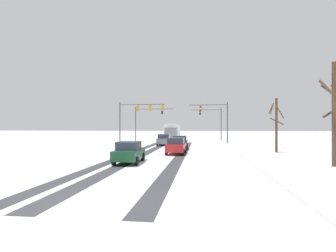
{
  "coord_description": "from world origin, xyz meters",
  "views": [
    {
      "loc": [
        4.0,
        -9.09,
        2.75
      ],
      "look_at": [
        0.0,
        23.9,
        2.8
      ],
      "focal_mm": 28.05,
      "sensor_mm": 36.0,
      "label": 1
    }
  ],
  "objects_px": {
    "traffic_signal_far_right": "(213,118)",
    "car_black_second": "(180,143)",
    "box_truck_delivery": "(173,132)",
    "car_grey_lead": "(164,140)",
    "car_red_third": "(176,146)",
    "bare_tree_sidewalk_near": "(335,111)",
    "bare_tree_sidewalk_mid": "(276,123)",
    "bus_oncoming": "(171,130)",
    "car_dark_green_fourth": "(129,152)",
    "traffic_signal_near_left": "(138,113)",
    "traffic_signal_near_right": "(217,116)",
    "traffic_signal_far_left": "(147,117)"
  },
  "relations": [
    {
      "from": "car_black_second",
      "to": "car_red_third",
      "type": "xyz_separation_m",
      "value": [
        0.02,
        -5.27,
        0.0
      ]
    },
    {
      "from": "car_black_second",
      "to": "traffic_signal_far_left",
      "type": "bearing_deg",
      "value": 113.27
    },
    {
      "from": "bare_tree_sidewalk_mid",
      "to": "car_dark_green_fourth",
      "type": "bearing_deg",
      "value": -144.37
    },
    {
      "from": "bare_tree_sidewalk_near",
      "to": "traffic_signal_far_right",
      "type": "bearing_deg",
      "value": 100.97
    },
    {
      "from": "car_red_third",
      "to": "box_truck_delivery",
      "type": "distance_m",
      "value": 24.93
    },
    {
      "from": "bare_tree_sidewalk_near",
      "to": "bare_tree_sidewalk_mid",
      "type": "height_order",
      "value": "bare_tree_sidewalk_near"
    },
    {
      "from": "traffic_signal_near_right",
      "to": "box_truck_delivery",
      "type": "relative_size",
      "value": 0.87
    },
    {
      "from": "car_dark_green_fourth",
      "to": "bare_tree_sidewalk_near",
      "type": "relative_size",
      "value": 0.58
    },
    {
      "from": "traffic_signal_near_right",
      "to": "car_red_third",
      "type": "distance_m",
      "value": 16.35
    },
    {
      "from": "car_dark_green_fourth",
      "to": "bus_oncoming",
      "type": "xyz_separation_m",
      "value": [
        -1.72,
        44.13,
        1.18
      ]
    },
    {
      "from": "bus_oncoming",
      "to": "bare_tree_sidewalk_near",
      "type": "bearing_deg",
      "value": -69.86
    },
    {
      "from": "traffic_signal_near_left",
      "to": "traffic_signal_far_left",
      "type": "bearing_deg",
      "value": 94.14
    },
    {
      "from": "traffic_signal_near_left",
      "to": "car_grey_lead",
      "type": "relative_size",
      "value": 1.7
    },
    {
      "from": "bare_tree_sidewalk_near",
      "to": "traffic_signal_near_left",
      "type": "bearing_deg",
      "value": 132.82
    },
    {
      "from": "bare_tree_sidewalk_near",
      "to": "car_dark_green_fourth",
      "type": "bearing_deg",
      "value": -179.88
    },
    {
      "from": "traffic_signal_near_left",
      "to": "traffic_signal_near_right",
      "type": "xyz_separation_m",
      "value": [
        12.02,
        1.93,
        -0.4
      ]
    },
    {
      "from": "car_black_second",
      "to": "bare_tree_sidewalk_mid",
      "type": "xyz_separation_m",
      "value": [
        10.32,
        -2.65,
        2.26
      ]
    },
    {
      "from": "car_black_second",
      "to": "bare_tree_sidewalk_mid",
      "type": "relative_size",
      "value": 0.72
    },
    {
      "from": "car_dark_green_fourth",
      "to": "bare_tree_sidewalk_mid",
      "type": "relative_size",
      "value": 0.73
    },
    {
      "from": "bare_tree_sidewalk_mid",
      "to": "car_black_second",
      "type": "bearing_deg",
      "value": 165.59
    },
    {
      "from": "car_dark_green_fourth",
      "to": "box_truck_delivery",
      "type": "bearing_deg",
      "value": 89.9
    },
    {
      "from": "box_truck_delivery",
      "to": "traffic_signal_far_left",
      "type": "bearing_deg",
      "value": -164.33
    },
    {
      "from": "bus_oncoming",
      "to": "bare_tree_sidewalk_mid",
      "type": "xyz_separation_m",
      "value": [
        14.95,
        -34.65,
        1.08
      ]
    },
    {
      "from": "bare_tree_sidewalk_mid",
      "to": "traffic_signal_far_right",
      "type": "bearing_deg",
      "value": 102.32
    },
    {
      "from": "bare_tree_sidewalk_near",
      "to": "bare_tree_sidewalk_mid",
      "type": "xyz_separation_m",
      "value": [
        -1.23,
        9.45,
        -0.76
      ]
    },
    {
      "from": "traffic_signal_near_left",
      "to": "bare_tree_sidewalk_mid",
      "type": "relative_size",
      "value": 1.24
    },
    {
      "from": "traffic_signal_far_left",
      "to": "traffic_signal_near_right",
      "type": "relative_size",
      "value": 1.13
    },
    {
      "from": "car_red_third",
      "to": "bare_tree_sidewalk_near",
      "type": "distance_m",
      "value": 13.74
    },
    {
      "from": "traffic_signal_far_right",
      "to": "car_black_second",
      "type": "bearing_deg",
      "value": -102.63
    },
    {
      "from": "car_grey_lead",
      "to": "car_red_third",
      "type": "relative_size",
      "value": 1.01
    },
    {
      "from": "traffic_signal_near_left",
      "to": "traffic_signal_far_right",
      "type": "xyz_separation_m",
      "value": [
        11.99,
        14.05,
        -0.39
      ]
    },
    {
      "from": "car_black_second",
      "to": "box_truck_delivery",
      "type": "xyz_separation_m",
      "value": [
        -2.85,
        19.49,
        0.82
      ]
    },
    {
      "from": "car_black_second",
      "to": "bare_tree_sidewalk_near",
      "type": "xyz_separation_m",
      "value": [
        11.55,
        -12.1,
        3.02
      ]
    },
    {
      "from": "traffic_signal_near_right",
      "to": "car_grey_lead",
      "type": "relative_size",
      "value": 1.56
    },
    {
      "from": "traffic_signal_far_right",
      "to": "box_truck_delivery",
      "type": "distance_m",
      "value": 8.65
    },
    {
      "from": "car_red_third",
      "to": "bare_tree_sidewalk_mid",
      "type": "xyz_separation_m",
      "value": [
        10.3,
        2.62,
        2.26
      ]
    },
    {
      "from": "traffic_signal_near_right",
      "to": "car_red_third",
      "type": "relative_size",
      "value": 1.58
    },
    {
      "from": "traffic_signal_far_left",
      "to": "bare_tree_sidewalk_mid",
      "type": "height_order",
      "value": "traffic_signal_far_left"
    },
    {
      "from": "car_grey_lead",
      "to": "bare_tree_sidewalk_mid",
      "type": "relative_size",
      "value": 0.73
    },
    {
      "from": "car_dark_green_fourth",
      "to": "bare_tree_sidewalk_near",
      "type": "bearing_deg",
      "value": 0.12
    },
    {
      "from": "bus_oncoming",
      "to": "bare_tree_sidewalk_mid",
      "type": "bearing_deg",
      "value": -66.66
    },
    {
      "from": "traffic_signal_near_left",
      "to": "car_dark_green_fourth",
      "type": "bearing_deg",
      "value": -78.35
    },
    {
      "from": "car_black_second",
      "to": "bus_oncoming",
      "type": "distance_m",
      "value": 32.35
    },
    {
      "from": "traffic_signal_near_right",
      "to": "car_dark_green_fourth",
      "type": "xyz_separation_m",
      "value": [
        -7.87,
        -22.03,
        -3.61
      ]
    },
    {
      "from": "car_black_second",
      "to": "bare_tree_sidewalk_near",
      "type": "distance_m",
      "value": 17.0
    },
    {
      "from": "car_grey_lead",
      "to": "car_black_second",
      "type": "distance_m",
      "value": 6.97
    },
    {
      "from": "traffic_signal_near_right",
      "to": "traffic_signal_far_right",
      "type": "relative_size",
      "value": 1.0
    },
    {
      "from": "car_grey_lead",
      "to": "car_red_third",
      "type": "distance_m",
      "value": 11.99
    },
    {
      "from": "traffic_signal_far_right",
      "to": "box_truck_delivery",
      "type": "xyz_separation_m",
      "value": [
        -7.79,
        -2.54,
        -2.8
      ]
    },
    {
      "from": "car_red_third",
      "to": "traffic_signal_near_left",
      "type": "bearing_deg",
      "value": 118.12
    }
  ]
}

